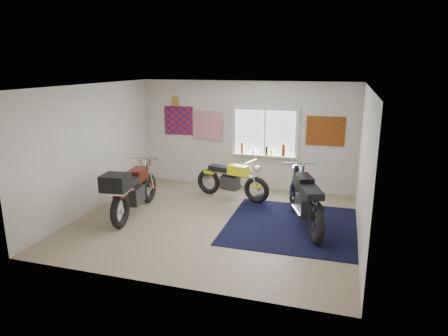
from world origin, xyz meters
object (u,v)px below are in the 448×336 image
(maroon_tourer, at_px, (131,190))
(black_chrome_bike, at_px, (305,202))
(navy_rug, at_px, (291,225))
(yellow_triumph, at_px, (232,181))

(maroon_tourer, bearing_deg, black_chrome_bike, -87.29)
(black_chrome_bike, xyz_separation_m, maroon_tourer, (-3.48, -0.53, 0.07))
(navy_rug, distance_m, yellow_triumph, 2.07)
(navy_rug, relative_size, yellow_triumph, 1.37)
(black_chrome_bike, distance_m, maroon_tourer, 3.53)
(navy_rug, height_order, yellow_triumph, yellow_triumph)
(yellow_triumph, distance_m, maroon_tourer, 2.41)
(navy_rug, relative_size, black_chrome_bike, 1.20)
(navy_rug, xyz_separation_m, black_chrome_bike, (0.25, 0.05, 0.50))
(black_chrome_bike, relative_size, maroon_tourer, 0.99)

